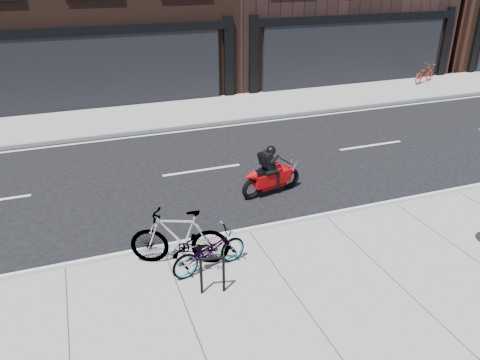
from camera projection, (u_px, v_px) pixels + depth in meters
name	position (u px, v px, depth m)	size (l,w,h in m)	color
ground	(223.00, 199.00, 12.43)	(120.00, 120.00, 0.00)	black
sidewalk_near	(312.00, 321.00, 8.16)	(60.00, 6.00, 0.13)	gray
sidewalk_far	(163.00, 115.00, 18.98)	(60.00, 3.50, 0.13)	gray
bike_rack	(212.00, 272.00, 8.57)	(0.46, 0.14, 0.78)	black
bicycle_front	(209.00, 251.00, 9.24)	(0.56, 1.62, 0.85)	gray
bicycle_rear	(179.00, 237.00, 9.37)	(0.57, 2.01, 1.21)	gray
motorcycle	(274.00, 173.00, 12.56)	(1.84, 0.64, 1.39)	black
bicycle_far	(424.00, 74.00, 23.44)	(0.59, 1.71, 0.90)	maroon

